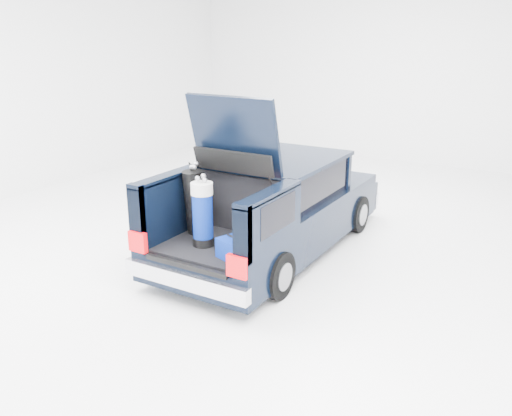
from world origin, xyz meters
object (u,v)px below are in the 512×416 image
Objects in this scene: blue_golf_bag at (203,214)px; blue_duffel at (239,250)px; red_suitcase at (258,226)px; car at (276,207)px; black_golf_bag at (195,202)px.

blue_golf_bag reaches higher than blue_duffel.
red_suitcase is 0.66× the size of blue_golf_bag.
blue_golf_bag reaches higher than red_suitcase.
car reaches higher than red_suitcase.
black_golf_bag reaches higher than blue_golf_bag.
car is at bearing 83.70° from black_golf_bag.
black_golf_bag is (-1.00, 0.03, 0.15)m from red_suitcase.
car reaches higher than black_golf_bag.
car is 1.51m from black_golf_bag.
black_golf_bag is at bearing 138.25° from blue_golf_bag.
car is 1.73m from blue_golf_bag.
red_suitcase is at bearing 110.13° from blue_duffel.
black_golf_bag is 1.04× the size of blue_golf_bag.
car is 1.92m from blue_duffel.
blue_golf_bag is (-0.65, -0.28, 0.13)m from red_suitcase.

